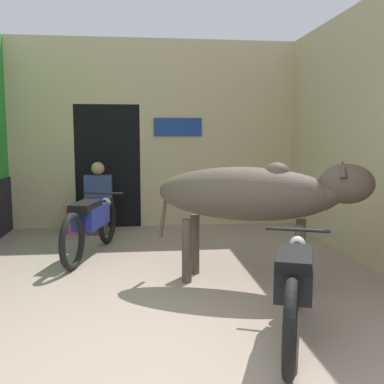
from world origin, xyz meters
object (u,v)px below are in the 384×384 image
(motorcycle_far, at_px, (91,222))
(plastic_stool, at_px, (73,219))
(motorcycle_near, at_px, (294,282))
(cow, at_px, (256,195))
(shopkeeper_seated, at_px, (98,196))

(motorcycle_far, height_order, plastic_stool, motorcycle_far)
(motorcycle_near, height_order, motorcycle_far, motorcycle_far)
(cow, height_order, plastic_stool, cow)
(plastic_stool, bearing_deg, shopkeeper_seated, -4.50)
(shopkeeper_seated, xyz_separation_m, plastic_stool, (-0.44, 0.03, -0.39))
(shopkeeper_seated, bearing_deg, motorcycle_near, -65.09)
(motorcycle_far, xyz_separation_m, plastic_stool, (-0.47, 1.45, -0.22))
(motorcycle_near, relative_size, motorcycle_far, 0.93)
(motorcycle_far, bearing_deg, cow, -36.45)
(motorcycle_near, height_order, shopkeeper_seated, shopkeeper_seated)
(motorcycle_near, bearing_deg, cow, 89.22)
(cow, bearing_deg, motorcycle_far, 143.55)
(cow, relative_size, shopkeeper_seated, 1.94)
(motorcycle_near, relative_size, plastic_stool, 4.13)
(cow, distance_m, shopkeeper_seated, 3.46)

